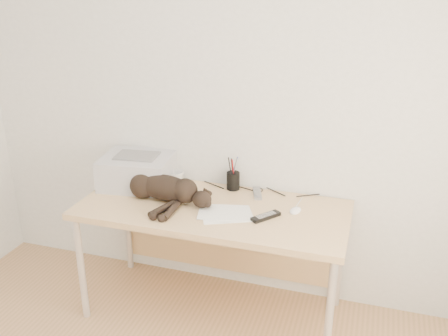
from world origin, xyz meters
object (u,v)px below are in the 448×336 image
(pen_cup, at_px, (233,180))
(mouse, at_px, (295,209))
(desk, at_px, (217,220))
(mug, at_px, (176,178))
(printer, at_px, (138,170))
(cat, at_px, (162,189))

(pen_cup, bearing_deg, mouse, -24.69)
(desk, distance_m, pen_cup, 0.28)
(desk, height_order, pen_cup, pen_cup)
(desk, xyz_separation_m, pen_cup, (0.04, 0.20, 0.19))
(mug, height_order, mouse, mug)
(printer, height_order, mug, printer)
(printer, distance_m, mug, 0.25)
(printer, xyz_separation_m, mug, (0.24, 0.06, -0.05))
(printer, relative_size, mouse, 4.76)
(cat, height_order, pen_cup, pen_cup)
(printer, relative_size, cat, 0.65)
(mouse, bearing_deg, mug, -178.26)
(printer, distance_m, mouse, 1.06)
(cat, bearing_deg, desk, 22.00)
(cat, distance_m, mug, 0.24)
(cat, relative_size, mug, 7.07)
(desk, height_order, mug, mug)
(desk, bearing_deg, printer, 171.64)
(printer, distance_m, pen_cup, 0.62)
(cat, xyz_separation_m, mouse, (0.80, 0.09, -0.06))
(desk, height_order, cat, cat)
(desk, bearing_deg, pen_cup, 78.37)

